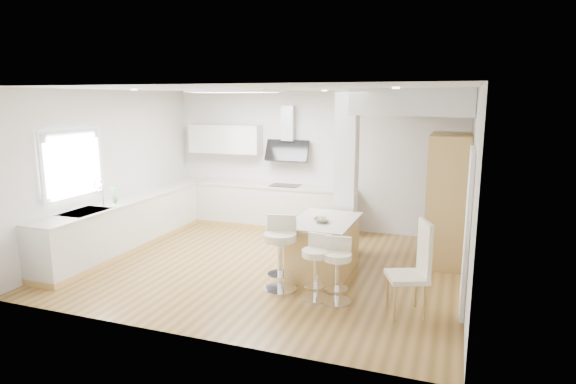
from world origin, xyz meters
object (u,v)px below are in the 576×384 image
at_px(bar_stool_c, 337,267).
at_px(bar_stool_b, 316,264).
at_px(dining_chair, 416,265).
at_px(peninsula, 324,246).
at_px(bar_stool_a, 280,249).

bearing_deg(bar_stool_c, bar_stool_b, 167.35).
bearing_deg(dining_chair, bar_stool_b, 156.81).
xyz_separation_m(peninsula, bar_stool_c, (0.47, -1.03, 0.06)).
distance_m(peninsula, dining_chair, 1.80).
height_order(peninsula, bar_stool_a, bar_stool_a).
bearing_deg(peninsula, dining_chair, -34.82).
xyz_separation_m(bar_stool_a, bar_stool_c, (0.85, -0.14, -0.11)).
relative_size(bar_stool_a, bar_stool_b, 1.20).
distance_m(bar_stool_c, dining_chair, 1.00).
distance_m(bar_stool_b, dining_chair, 1.29).
bearing_deg(peninsula, bar_stool_b, -79.55).
height_order(bar_stool_b, dining_chair, dining_chair).
bearing_deg(dining_chair, bar_stool_a, 153.38).
height_order(peninsula, dining_chair, dining_chair).
relative_size(peninsula, dining_chair, 1.15).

